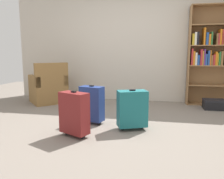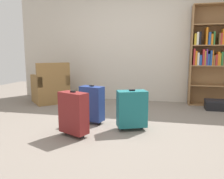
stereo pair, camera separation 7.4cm
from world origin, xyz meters
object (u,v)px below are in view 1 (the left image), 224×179
object	(u,v)px
suitcase_teal	(132,109)
storage_box	(216,104)
mug	(74,102)
bookshelf	(213,53)
suitcase_dark_red	(74,113)
suitcase_navy_blue	(92,104)
armchair	(49,89)

from	to	relation	value
suitcase_teal	storage_box	bearing A→B (deg)	45.72
mug	storage_box	distance (m)	2.92
bookshelf	suitcase_dark_red	world-z (taller)	bookshelf
bookshelf	suitcase_dark_red	bearing A→B (deg)	-132.43
suitcase_teal	suitcase_navy_blue	xyz separation A→B (m)	(-0.65, 0.17, 0.01)
armchair	suitcase_navy_blue	world-z (taller)	armchair
storage_box	suitcase_dark_red	bearing A→B (deg)	-138.38
suitcase_dark_red	suitcase_navy_blue	size ratio (longest dim) A/B	1.01
armchair	mug	xyz separation A→B (m)	(0.61, -0.04, -0.27)
storage_box	suitcase_navy_blue	size ratio (longest dim) A/B	0.77
bookshelf	mug	xyz separation A→B (m)	(-2.91, -0.55, -1.05)
bookshelf	suitcase_dark_red	xyz separation A→B (m)	(-2.19, -2.40, -0.78)
suitcase_navy_blue	armchair	bearing A→B (deg)	136.95
mug	suitcase_dark_red	distance (m)	2.00
bookshelf	suitcase_dark_red	size ratio (longest dim) A/B	3.40
suitcase_dark_red	suitcase_teal	bearing A→B (deg)	31.11
armchair	storage_box	distance (m)	3.53
mug	suitcase_teal	distance (m)	2.03
bookshelf	mug	world-z (taller)	bookshelf
bookshelf	suitcase_navy_blue	size ratio (longest dim) A/B	3.43
suitcase_teal	mug	bearing A→B (deg)	135.24
storage_box	suitcase_navy_blue	bearing A→B (deg)	-147.57
bookshelf	storage_box	world-z (taller)	bookshelf
bookshelf	storage_box	distance (m)	1.09
armchair	storage_box	size ratio (longest dim) A/B	2.11
suitcase_navy_blue	suitcase_dark_red	bearing A→B (deg)	-96.08
suitcase_dark_red	suitcase_navy_blue	world-z (taller)	suitcase_dark_red
suitcase_teal	bookshelf	bearing A→B (deg)	53.09
mug	suitcase_navy_blue	distance (m)	1.50
storage_box	suitcase_teal	world-z (taller)	suitcase_teal
mug	suitcase_navy_blue	world-z (taller)	suitcase_navy_blue
mug	suitcase_navy_blue	size ratio (longest dim) A/B	0.20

